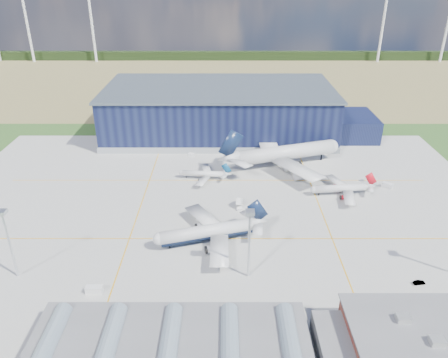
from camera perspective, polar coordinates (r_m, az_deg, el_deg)
ground at (r=160.30m, az=-0.96°, el=-5.79°), size 600.00×600.00×0.00m
apron at (r=168.83m, az=-0.90°, el=-3.97°), size 220.00×160.00×0.08m
farmland at (r=365.76m, az=-0.41°, el=12.90°), size 600.00×220.00×0.01m
treeline at (r=443.19m, az=-0.34°, el=15.81°), size 600.00×8.00×8.00m
horizon_dressing at (r=474.54m, az=-25.41°, el=17.84°), size 440.20×18.00×70.00m
hangar at (r=241.97m, az=0.04°, el=8.65°), size 145.00×62.00×26.10m
ops_building at (r=122.27m, az=26.80°, el=-18.38°), size 46.00×23.00×10.90m
glass_concourse at (r=111.71m, az=-5.01°, el=-20.73°), size 78.00×23.00×8.60m
light_mast_west at (r=141.37m, az=-26.49°, el=-6.37°), size 2.60×2.60×23.00m
light_mast_center at (r=126.91m, az=3.34°, el=-7.10°), size 2.60×2.60×23.00m
airliner_navy at (r=146.68m, az=-2.27°, el=-6.07°), size 50.62×50.02×13.37m
airliner_red at (r=183.39m, az=15.03°, el=-0.71°), size 30.92×30.37×9.20m
airliner_widebody at (r=203.24m, az=8.11°, el=4.36°), size 77.17×76.33×20.03m
airliner_regional at (r=190.78m, az=-2.79°, el=1.07°), size 25.65×25.19×7.74m
gse_van_a at (r=134.76m, az=-16.59°, el=-13.67°), size 4.90×2.21×2.12m
gse_cart_a at (r=162.82m, az=-3.23°, el=-5.01°), size 2.50×3.28×1.28m
gse_van_b at (r=196.91m, az=20.58°, el=-0.78°), size 4.79×4.44×2.06m
gse_cart_b at (r=215.62m, az=-4.24°, el=3.19°), size 3.66×2.93×1.39m
airstair at (r=170.06m, az=2.01°, el=-3.20°), size 2.62×4.74×2.86m
car_a at (r=138.60m, az=25.04°, el=-14.35°), size 3.27×1.80×1.05m
car_b at (r=144.56m, az=24.13°, el=-12.25°), size 3.74×1.79×1.18m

